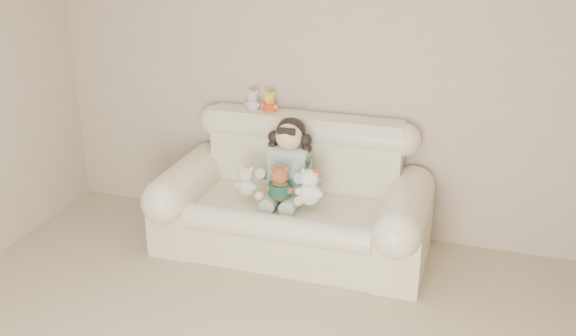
{
  "coord_description": "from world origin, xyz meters",
  "views": [
    {
      "loc": [
        1.31,
        -2.39,
        2.59
      ],
      "look_at": [
        -0.04,
        1.9,
        0.75
      ],
      "focal_mm": 40.67,
      "sensor_mm": 36.0,
      "label": 1
    }
  ],
  "objects_px": {
    "sofa": "(292,191)",
    "white_cat": "(310,183)",
    "cream_teddy": "(246,178)",
    "seated_child": "(289,159)",
    "brown_teddy": "(280,180)"
  },
  "relations": [
    {
      "from": "white_cat",
      "to": "cream_teddy",
      "type": "bearing_deg",
      "value": 167.87
    },
    {
      "from": "sofa",
      "to": "cream_teddy",
      "type": "xyz_separation_m",
      "value": [
        -0.32,
        -0.14,
        0.13
      ]
    },
    {
      "from": "sofa",
      "to": "cream_teddy",
      "type": "distance_m",
      "value": 0.37
    },
    {
      "from": "white_cat",
      "to": "seated_child",
      "type": "bearing_deg",
      "value": 123.59
    },
    {
      "from": "sofa",
      "to": "brown_teddy",
      "type": "bearing_deg",
      "value": -106.58
    },
    {
      "from": "seated_child",
      "to": "cream_teddy",
      "type": "height_order",
      "value": "seated_child"
    },
    {
      "from": "sofa",
      "to": "seated_child",
      "type": "height_order",
      "value": "seated_child"
    },
    {
      "from": "sofa",
      "to": "brown_teddy",
      "type": "relative_size",
      "value": 6.23
    },
    {
      "from": "sofa",
      "to": "white_cat",
      "type": "height_order",
      "value": "sofa"
    },
    {
      "from": "brown_teddy",
      "to": "white_cat",
      "type": "bearing_deg",
      "value": 1.63
    },
    {
      "from": "seated_child",
      "to": "brown_teddy",
      "type": "xyz_separation_m",
      "value": [
        0.0,
        -0.23,
        -0.08
      ]
    },
    {
      "from": "sofa",
      "to": "cream_teddy",
      "type": "relative_size",
      "value": 7.38
    },
    {
      "from": "sofa",
      "to": "white_cat",
      "type": "bearing_deg",
      "value": -38.76
    },
    {
      "from": "brown_teddy",
      "to": "sofa",
      "type": "bearing_deg",
      "value": 73.31
    },
    {
      "from": "seated_child",
      "to": "white_cat",
      "type": "xyz_separation_m",
      "value": [
        0.23,
        -0.23,
        -0.08
      ]
    }
  ]
}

